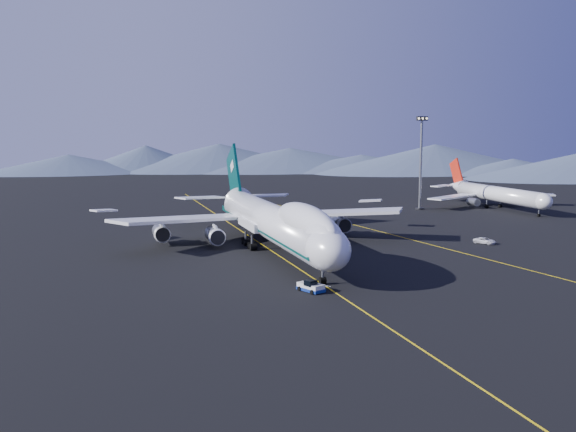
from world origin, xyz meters
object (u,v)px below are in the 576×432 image
object	(u,v)px
boeing_747	(272,221)
floodlight_mast	(421,163)
second_jet	(495,194)
pushback_tug	(311,287)
service_van	(485,241)

from	to	relation	value
boeing_747	floodlight_mast	distance (m)	74.75
boeing_747	second_jet	world-z (taller)	boeing_747
floodlight_mast	pushback_tug	bearing A→B (deg)	-127.81
floodlight_mast	service_van	bearing A→B (deg)	-105.49
pushback_tug	service_van	distance (m)	51.96
boeing_747	service_van	bearing A→B (deg)	-6.53
boeing_747	second_jet	xyz separation A→B (m)	(79.17, 43.86, -1.71)
second_jet	service_van	size ratio (longest dim) A/B	11.00
boeing_747	floodlight_mast	size ratio (longest dim) A/B	2.78
second_jet	pushback_tug	bearing A→B (deg)	-135.04
service_van	floodlight_mast	distance (m)	55.94
second_jet	service_van	xyz separation A→B (m)	(-36.61, -48.73, -3.50)
service_van	floodlight_mast	size ratio (longest dim) A/B	0.17
floodlight_mast	boeing_747	bearing A→B (deg)	-140.17
pushback_tug	floodlight_mast	distance (m)	98.89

